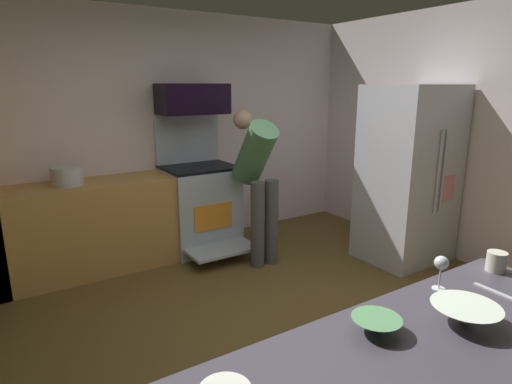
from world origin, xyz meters
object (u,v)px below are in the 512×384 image
object	(u,v)px
microwave	(193,99)
wine_glass_mid	(441,265)
oven_range	(200,205)
person_cook	(257,175)
refrigerator	(408,175)
mug_coffee	(496,262)
stock_pot	(67,176)
mixing_bowl_small	(376,325)
mixing_bowl_large	(465,314)

from	to	relation	value
microwave	wine_glass_mid	size ratio (longest dim) A/B	4.53
oven_range	person_cook	xyz separation A→B (m)	(0.35, -0.65, 0.42)
oven_range	refrigerator	bearing A→B (deg)	-40.14
refrigerator	microwave	bearing A→B (deg)	138.05
person_cook	mug_coffee	bearing A→B (deg)	-94.51
refrigerator	stock_pot	xyz separation A→B (m)	(-3.05, 1.45, 0.08)
oven_range	stock_pot	bearing A→B (deg)	179.38
refrigerator	oven_range	bearing A→B (deg)	139.86
mixing_bowl_small	mug_coffee	bearing A→B (deg)	3.20
oven_range	microwave	size ratio (longest dim) A/B	2.04
refrigerator	mug_coffee	xyz separation A→B (m)	(-1.56, -1.76, 0.04)
mixing_bowl_large	person_cook	bearing A→B (deg)	73.94
oven_range	person_cook	bearing A→B (deg)	-62.07
person_cook	stock_pot	xyz separation A→B (m)	(-1.69, 0.67, 0.06)
oven_range	wine_glass_mid	size ratio (longest dim) A/B	9.23
mixing_bowl_small	microwave	bearing A→B (deg)	76.83
person_cook	mixing_bowl_small	distance (m)	2.83
wine_glass_mid	microwave	bearing A→B (deg)	85.21
mixing_bowl_small	wine_glass_mid	world-z (taller)	wine_glass_mid
refrigerator	stock_pot	bearing A→B (deg)	154.53
oven_range	mug_coffee	distance (m)	3.23
mug_coffee	mixing_bowl_large	bearing A→B (deg)	-161.29
oven_range	mixing_bowl_large	bearing A→B (deg)	-97.43
refrigerator	mixing_bowl_large	bearing A→B (deg)	-137.66
microwave	mixing_bowl_large	bearing A→B (deg)	-97.23
microwave	stock_pot	size ratio (longest dim) A/B	2.57
person_cook	mixing_bowl_small	xyz separation A→B (m)	(-1.13, -2.59, 0.00)
oven_range	microwave	world-z (taller)	microwave
microwave	mug_coffee	bearing A→B (deg)	-87.46
refrigerator	wine_glass_mid	world-z (taller)	refrigerator
mixing_bowl_large	oven_range	bearing A→B (deg)	82.57
person_cook	mug_coffee	distance (m)	2.55
stock_pot	mug_coffee	bearing A→B (deg)	-65.09
refrigerator	mixing_bowl_large	xyz separation A→B (m)	(-2.15, -1.96, 0.03)
mug_coffee	stock_pot	world-z (taller)	stock_pot
mug_coffee	oven_range	bearing A→B (deg)	92.62
stock_pot	mixing_bowl_large	bearing A→B (deg)	-75.19
oven_range	mixing_bowl_small	distance (m)	3.37
refrigerator	mixing_bowl_large	size ratio (longest dim) A/B	6.85
mixing_bowl_small	person_cook	bearing A→B (deg)	66.48
person_cook	stock_pot	world-z (taller)	person_cook
oven_range	person_cook	distance (m)	0.85
refrigerator	mug_coffee	bearing A→B (deg)	-131.57
oven_range	microwave	bearing A→B (deg)	90.00
refrigerator	mixing_bowl_large	world-z (taller)	refrigerator
microwave	oven_range	bearing A→B (deg)	-90.00
oven_range	mixing_bowl_large	xyz separation A→B (m)	(-0.44, -3.40, 0.43)
mixing_bowl_small	stock_pot	bearing A→B (deg)	99.78
microwave	mixing_bowl_small	distance (m)	3.51
wine_glass_mid	stock_pot	distance (m)	3.36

